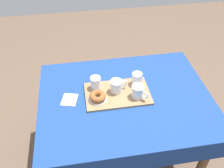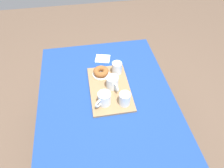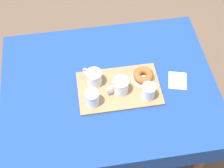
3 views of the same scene
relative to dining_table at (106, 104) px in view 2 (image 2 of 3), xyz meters
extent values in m
plane|color=brown|center=(0.00, 0.00, -0.64)|extent=(6.00, 6.00, 0.00)
cube|color=navy|center=(0.00, 0.00, 0.08)|extent=(1.21, 0.93, 0.04)
cube|color=navy|center=(0.00, -0.46, -0.01)|extent=(1.21, 0.01, 0.14)
cube|color=navy|center=(0.00, 0.46, -0.01)|extent=(1.21, 0.01, 0.14)
cube|color=navy|center=(-0.60, 0.00, -0.01)|extent=(0.01, 0.93, 0.14)
cylinder|color=brown|center=(-0.51, -0.37, -0.29)|extent=(0.06, 0.06, 0.71)
cylinder|color=brown|center=(-0.51, 0.37, -0.29)|extent=(0.06, 0.06, 0.71)
cube|color=olive|center=(-0.05, 0.03, 0.11)|extent=(0.46, 0.28, 0.01)
cylinder|color=white|center=(-0.06, 0.05, 0.16)|extent=(0.08, 0.08, 0.09)
cylinder|color=#B27523|center=(-0.06, 0.05, 0.15)|extent=(0.07, 0.07, 0.07)
torus|color=white|center=(0.00, 0.07, 0.16)|extent=(0.06, 0.03, 0.06)
cylinder|color=white|center=(0.08, -0.02, 0.16)|extent=(0.08, 0.08, 0.09)
cylinder|color=#B27523|center=(0.08, -0.02, 0.15)|extent=(0.07, 0.07, 0.07)
torus|color=white|center=(0.12, -0.06, 0.16)|extent=(0.05, 0.05, 0.06)
cylinder|color=white|center=(-0.20, 0.11, 0.16)|extent=(0.07, 0.07, 0.09)
cylinder|color=silver|center=(-0.20, 0.11, 0.14)|extent=(0.06, 0.06, 0.05)
cylinder|color=white|center=(0.10, 0.11, 0.16)|extent=(0.07, 0.07, 0.09)
cylinder|color=silver|center=(0.10, 0.11, 0.14)|extent=(0.06, 0.06, 0.03)
cylinder|color=white|center=(-0.20, -0.01, 0.12)|extent=(0.13, 0.13, 0.01)
torus|color=brown|center=(-0.20, -0.01, 0.14)|extent=(0.12, 0.12, 0.04)
cube|color=white|center=(-0.39, 0.03, 0.10)|extent=(0.13, 0.14, 0.01)
camera|label=1|loc=(-0.29, -1.18, 1.31)|focal=38.84mm
camera|label=2|loc=(0.91, -0.11, 1.19)|focal=32.66mm
camera|label=3|loc=(0.13, 0.99, 1.57)|focal=50.53mm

